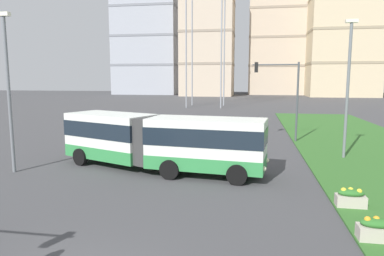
{
  "coord_description": "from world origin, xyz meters",
  "views": [
    {
      "loc": [
        4.16,
        -6.67,
        5.02
      ],
      "look_at": [
        0.74,
        13.08,
        2.2
      ],
      "focal_mm": 32.9,
      "sensor_mm": 36.0,
      "label": 1
    }
  ],
  "objects_px": {
    "car_maroon_sedan": "(136,127)",
    "apartment_tower_centre": "(277,13)",
    "flower_planter_1": "(377,229)",
    "traffic_light_far_right": "(283,88)",
    "streetlight_median": "(348,84)",
    "apartment_tower_westcentre": "(208,35)",
    "articulated_bus": "(159,140)",
    "streetlight_left": "(8,86)",
    "flower_planter_2": "(351,198)",
    "apartment_tower_eastcentre": "(344,0)",
    "apartment_tower_west": "(147,10)"
  },
  "relations": [
    {
      "from": "traffic_light_far_right",
      "to": "articulated_bus",
      "type": "bearing_deg",
      "value": -125.72
    },
    {
      "from": "apartment_tower_west",
      "to": "apartment_tower_westcentre",
      "type": "relative_size",
      "value": 1.51
    },
    {
      "from": "car_maroon_sedan",
      "to": "streetlight_median",
      "type": "bearing_deg",
      "value": -22.16
    },
    {
      "from": "articulated_bus",
      "to": "flower_planter_1",
      "type": "bearing_deg",
      "value": -39.49
    },
    {
      "from": "apartment_tower_westcentre",
      "to": "traffic_light_far_right",
      "type": "bearing_deg",
      "value": -78.36
    },
    {
      "from": "flower_planter_1",
      "to": "traffic_light_far_right",
      "type": "distance_m",
      "value": 18.06
    },
    {
      "from": "car_maroon_sedan",
      "to": "apartment_tower_eastcentre",
      "type": "relative_size",
      "value": 0.09
    },
    {
      "from": "articulated_bus",
      "to": "streetlight_median",
      "type": "relative_size",
      "value": 1.4
    },
    {
      "from": "flower_planter_2",
      "to": "traffic_light_far_right",
      "type": "relative_size",
      "value": 0.17
    },
    {
      "from": "apartment_tower_centre",
      "to": "apartment_tower_eastcentre",
      "type": "relative_size",
      "value": 0.97
    },
    {
      "from": "flower_planter_2",
      "to": "apartment_tower_westcentre",
      "type": "height_order",
      "value": "apartment_tower_westcentre"
    },
    {
      "from": "traffic_light_far_right",
      "to": "apartment_tower_west",
      "type": "height_order",
      "value": "apartment_tower_west"
    },
    {
      "from": "traffic_light_far_right",
      "to": "apartment_tower_westcentre",
      "type": "relative_size",
      "value": 0.18
    },
    {
      "from": "streetlight_left",
      "to": "car_maroon_sedan",
      "type": "bearing_deg",
      "value": 79.25
    },
    {
      "from": "articulated_bus",
      "to": "traffic_light_far_right",
      "type": "height_order",
      "value": "traffic_light_far_right"
    },
    {
      "from": "articulated_bus",
      "to": "flower_planter_1",
      "type": "height_order",
      "value": "articulated_bus"
    },
    {
      "from": "flower_planter_2",
      "to": "apartment_tower_westcentre",
      "type": "bearing_deg",
      "value": 100.74
    },
    {
      "from": "traffic_light_far_right",
      "to": "apartment_tower_eastcentre",
      "type": "bearing_deg",
      "value": 74.29
    },
    {
      "from": "apartment_tower_west",
      "to": "streetlight_median",
      "type": "bearing_deg",
      "value": -66.01
    },
    {
      "from": "streetlight_median",
      "to": "apartment_tower_westcentre",
      "type": "relative_size",
      "value": 0.24
    },
    {
      "from": "flower_planter_2",
      "to": "apartment_tower_eastcentre",
      "type": "relative_size",
      "value": 0.02
    },
    {
      "from": "traffic_light_far_right",
      "to": "apartment_tower_westcentre",
      "type": "distance_m",
      "value": 79.36
    },
    {
      "from": "flower_planter_1",
      "to": "apartment_tower_centre",
      "type": "bearing_deg",
      "value": 88.31
    },
    {
      "from": "flower_planter_1",
      "to": "traffic_light_far_right",
      "type": "bearing_deg",
      "value": 94.95
    },
    {
      "from": "flower_planter_1",
      "to": "streetlight_left",
      "type": "height_order",
      "value": "streetlight_left"
    },
    {
      "from": "articulated_bus",
      "to": "flower_planter_1",
      "type": "xyz_separation_m",
      "value": [
        8.89,
        -7.33,
        -1.23
      ]
    },
    {
      "from": "flower_planter_1",
      "to": "streetlight_left",
      "type": "bearing_deg",
      "value": 161.47
    },
    {
      "from": "apartment_tower_west",
      "to": "articulated_bus",
      "type": "bearing_deg",
      "value": -72.85
    },
    {
      "from": "articulated_bus",
      "to": "apartment_tower_eastcentre",
      "type": "relative_size",
      "value": 0.22
    },
    {
      "from": "traffic_light_far_right",
      "to": "apartment_tower_west",
      "type": "relative_size",
      "value": 0.12
    },
    {
      "from": "articulated_bus",
      "to": "apartment_tower_eastcentre",
      "type": "distance_m",
      "value": 96.66
    },
    {
      "from": "apartment_tower_west",
      "to": "streetlight_left",
      "type": "bearing_deg",
      "value": -77.39
    },
    {
      "from": "flower_planter_1",
      "to": "streetlight_left",
      "type": "xyz_separation_m",
      "value": [
        -16.51,
        5.53,
        4.2
      ]
    },
    {
      "from": "apartment_tower_west",
      "to": "traffic_light_far_right",
      "type": "bearing_deg",
      "value": -66.54
    },
    {
      "from": "flower_planter_2",
      "to": "apartment_tower_eastcentre",
      "type": "xyz_separation_m",
      "value": [
        20.52,
        93.0,
        26.26
      ]
    },
    {
      "from": "apartment_tower_westcentre",
      "to": "apartment_tower_eastcentre",
      "type": "xyz_separation_m",
      "value": [
        37.82,
        1.77,
        8.89
      ]
    },
    {
      "from": "flower_planter_2",
      "to": "streetlight_median",
      "type": "bearing_deg",
      "value": 78.17
    },
    {
      "from": "streetlight_median",
      "to": "articulated_bus",
      "type": "bearing_deg",
      "value": -156.6
    },
    {
      "from": "streetlight_median",
      "to": "apartment_tower_westcentre",
      "type": "xyz_separation_m",
      "value": [
        -19.2,
        82.17,
        13.08
      ]
    },
    {
      "from": "apartment_tower_westcentre",
      "to": "apartment_tower_eastcentre",
      "type": "bearing_deg",
      "value": 2.67
    },
    {
      "from": "car_maroon_sedan",
      "to": "traffic_light_far_right",
      "type": "bearing_deg",
      "value": -4.19
    },
    {
      "from": "flower_planter_1",
      "to": "streetlight_median",
      "type": "distance_m",
      "value": 12.89
    },
    {
      "from": "flower_planter_2",
      "to": "flower_planter_1",
      "type": "bearing_deg",
      "value": -90.0
    },
    {
      "from": "articulated_bus",
      "to": "flower_planter_2",
      "type": "relative_size",
      "value": 10.88
    },
    {
      "from": "apartment_tower_west",
      "to": "apartment_tower_centre",
      "type": "relative_size",
      "value": 1.04
    },
    {
      "from": "flower_planter_2",
      "to": "apartment_tower_centre",
      "type": "distance_m",
      "value": 108.25
    },
    {
      "from": "car_maroon_sedan",
      "to": "apartment_tower_centre",
      "type": "distance_m",
      "value": 94.64
    },
    {
      "from": "articulated_bus",
      "to": "streetlight_left",
      "type": "distance_m",
      "value": 8.37
    },
    {
      "from": "car_maroon_sedan",
      "to": "streetlight_left",
      "type": "height_order",
      "value": "streetlight_left"
    },
    {
      "from": "streetlight_median",
      "to": "apartment_tower_centre",
      "type": "height_order",
      "value": "apartment_tower_centre"
    }
  ]
}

